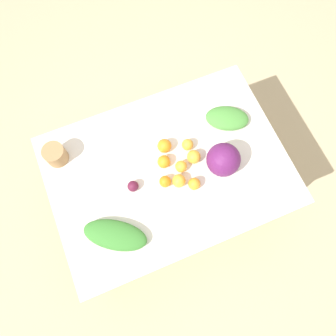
# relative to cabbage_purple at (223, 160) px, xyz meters

# --- Properties ---
(ground_plane) EXTENTS (8.00, 8.00, 0.00)m
(ground_plane) POSITION_rel_cabbage_purple_xyz_m (0.29, -0.09, -0.80)
(ground_plane) COLOR #C6B289
(dining_table) EXTENTS (1.34, 0.97, 0.70)m
(dining_table) POSITION_rel_cabbage_purple_xyz_m (0.29, -0.09, -0.18)
(dining_table) COLOR silver
(dining_table) RESTS_ON ground_plane
(cabbage_purple) EXTENTS (0.19, 0.19, 0.19)m
(cabbage_purple) POSITION_rel_cabbage_purple_xyz_m (0.00, 0.00, 0.00)
(cabbage_purple) COLOR #601E5B
(cabbage_purple) RESTS_ON dining_table
(paper_bag) EXTENTS (0.12, 0.12, 0.11)m
(paper_bag) POSITION_rel_cabbage_purple_xyz_m (0.84, -0.40, -0.04)
(paper_bag) COLOR #A87F51
(paper_bag) RESTS_ON dining_table
(greens_bunch_dandelion) EXTENTS (0.30, 0.26, 0.07)m
(greens_bunch_dandelion) POSITION_rel_cabbage_purple_xyz_m (-0.15, -0.24, -0.06)
(greens_bunch_dandelion) COLOR #4C933D
(greens_bunch_dandelion) RESTS_ON dining_table
(greens_bunch_beet_tops) EXTENTS (0.37, 0.32, 0.07)m
(greens_bunch_beet_tops) POSITION_rel_cabbage_purple_xyz_m (0.68, 0.15, -0.06)
(greens_bunch_beet_tops) COLOR #3D8433
(greens_bunch_beet_tops) RESTS_ON dining_table
(beet_root) EXTENTS (0.06, 0.06, 0.06)m
(beet_root) POSITION_rel_cabbage_purple_xyz_m (0.51, -0.07, -0.06)
(beet_root) COLOR #5B1933
(beet_root) RESTS_ON dining_table
(orange_0) EXTENTS (0.07, 0.07, 0.07)m
(orange_0) POSITION_rel_cabbage_purple_xyz_m (0.13, -0.18, -0.06)
(orange_0) COLOR #F9A833
(orange_0) RESTS_ON dining_table
(orange_1) EXTENTS (0.07, 0.07, 0.07)m
(orange_1) POSITION_rel_cabbage_purple_xyz_m (0.22, -0.07, -0.06)
(orange_1) COLOR #F9A833
(orange_1) RESTS_ON dining_table
(orange_2) EXTENTS (0.08, 0.08, 0.08)m
(orange_2) POSITION_rel_cabbage_purple_xyz_m (0.13, -0.10, -0.05)
(orange_2) COLOR #F9A833
(orange_2) RESTS_ON dining_table
(orange_3) EXTENTS (0.08, 0.08, 0.08)m
(orange_3) POSITION_rel_cabbage_purple_xyz_m (0.26, -0.22, -0.05)
(orange_3) COLOR orange
(orange_3) RESTS_ON dining_table
(orange_4) EXTENTS (0.07, 0.07, 0.07)m
(orange_4) POSITION_rel_cabbage_purple_xyz_m (0.19, 0.05, -0.06)
(orange_4) COLOR orange
(orange_4) RESTS_ON dining_table
(orange_5) EXTENTS (0.07, 0.07, 0.07)m
(orange_5) POSITION_rel_cabbage_purple_xyz_m (0.33, -0.02, -0.06)
(orange_5) COLOR orange
(orange_5) RESTS_ON dining_table
(orange_6) EXTENTS (0.07, 0.07, 0.07)m
(orange_6) POSITION_rel_cabbage_purple_xyz_m (0.30, -0.13, -0.06)
(orange_6) COLOR orange
(orange_6) RESTS_ON dining_table
(orange_7) EXTENTS (0.07, 0.07, 0.07)m
(orange_7) POSITION_rel_cabbage_purple_xyz_m (0.26, 0.00, -0.06)
(orange_7) COLOR #F9A833
(orange_7) RESTS_ON dining_table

